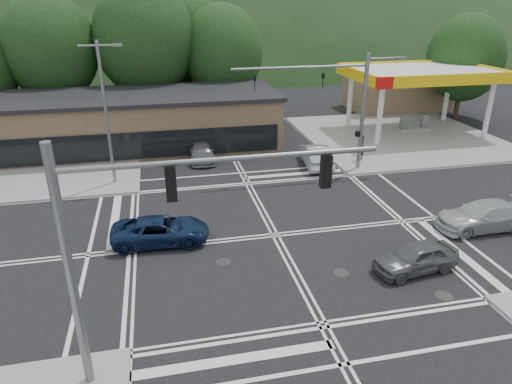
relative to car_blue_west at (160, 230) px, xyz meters
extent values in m
plane|color=black|center=(5.75, -0.50, -0.66)|extent=(120.00, 120.00, 0.00)
cube|color=gray|center=(20.75, 14.50, -0.59)|extent=(16.00, 16.00, 0.15)
cube|color=gray|center=(-9.25, 14.50, -0.59)|extent=(16.00, 16.00, 0.15)
cylinder|color=silver|center=(17.75, 12.50, 1.84)|extent=(0.44, 0.44, 5.00)
cylinder|color=silver|center=(17.75, 18.50, 1.84)|extent=(0.44, 0.44, 5.00)
cylinder|color=silver|center=(27.75, 12.50, 1.84)|extent=(0.44, 0.44, 5.00)
cylinder|color=silver|center=(27.75, 18.50, 1.84)|extent=(0.44, 0.44, 5.00)
cube|color=silver|center=(22.75, 15.50, 4.64)|extent=(12.00, 8.00, 0.60)
cube|color=yellow|center=(22.75, 11.50, 4.64)|extent=(12.20, 0.25, 0.90)
cube|color=yellow|center=(22.75, 19.50, 4.64)|extent=(12.20, 0.25, 0.90)
cube|color=yellow|center=(16.75, 15.50, 4.64)|extent=(0.25, 8.20, 0.90)
cube|color=yellow|center=(28.75, 15.50, 4.64)|extent=(0.25, 8.20, 0.90)
cube|color=red|center=(17.25, 11.35, 4.64)|extent=(1.40, 0.12, 0.90)
cube|color=gray|center=(22.75, 15.50, -0.41)|extent=(3.00, 1.00, 0.30)
cube|color=slate|center=(21.75, 15.50, 0.29)|extent=(0.60, 0.50, 1.30)
cube|color=slate|center=(23.75, 15.50, 0.29)|extent=(0.60, 0.50, 1.30)
cube|color=#846B4F|center=(25.75, 24.50, 1.24)|extent=(10.00, 6.00, 3.80)
cube|color=brown|center=(-2.25, 16.50, 1.34)|extent=(24.00, 8.00, 4.00)
ellipsoid|color=#1D3718|center=(5.75, 89.50, -0.66)|extent=(252.00, 126.00, 140.00)
cylinder|color=#382619|center=(-8.25, 23.50, 1.76)|extent=(0.50, 0.50, 4.84)
ellipsoid|color=black|center=(-8.25, 23.50, 6.49)|extent=(8.00, 8.00, 9.20)
cylinder|color=#382619|center=(-0.25, 23.50, 1.98)|extent=(0.50, 0.50, 5.28)
ellipsoid|color=black|center=(-0.25, 23.50, 7.14)|extent=(9.00, 9.00, 10.35)
cylinder|color=#382619|center=(6.75, 23.50, 1.54)|extent=(0.50, 0.50, 4.40)
ellipsoid|color=black|center=(6.75, 23.50, 5.84)|extent=(7.60, 7.60, 8.74)
cylinder|color=#382619|center=(3.75, 27.50, 1.76)|extent=(0.50, 0.50, 4.84)
ellipsoid|color=black|center=(3.75, 27.50, 6.49)|extent=(8.40, 8.40, 9.66)
cylinder|color=#382619|center=(29.75, 19.50, 1.32)|extent=(0.50, 0.50, 3.96)
ellipsoid|color=black|center=(29.75, 19.50, 5.19)|extent=(7.20, 7.20, 8.28)
cylinder|color=slate|center=(-2.75, 8.50, 3.84)|extent=(0.20, 0.20, 9.00)
cylinder|color=slate|center=(-2.75, 8.50, 8.04)|extent=(2.20, 0.12, 0.12)
cube|color=slate|center=(-1.65, 8.50, 8.04)|extent=(0.60, 0.25, 0.15)
cylinder|color=slate|center=(13.95, 7.70, 3.34)|extent=(0.28, 0.28, 8.00)
cylinder|color=slate|center=(9.45, 7.70, 6.54)|extent=(9.00, 0.16, 0.16)
imported|color=black|center=(10.95, 7.70, 5.64)|extent=(0.16, 0.20, 1.00)
imported|color=black|center=(6.45, 7.70, 5.64)|extent=(0.16, 0.20, 1.00)
cylinder|color=slate|center=(15.15, 7.70, 6.94)|extent=(2.40, 0.12, 0.12)
cube|color=slate|center=(16.25, 7.70, 6.94)|extent=(0.70, 0.30, 0.15)
cube|color=black|center=(13.70, 7.70, 1.94)|extent=(0.25, 0.30, 0.35)
cylinder|color=slate|center=(-2.45, -8.70, 3.34)|extent=(0.28, 0.28, 8.00)
cylinder|color=slate|center=(2.05, -8.70, 6.54)|extent=(9.00, 0.16, 0.16)
cube|color=black|center=(0.55, -8.70, 5.94)|extent=(0.30, 0.25, 1.00)
cube|color=black|center=(5.05, -8.70, 5.94)|extent=(0.30, 0.25, 1.00)
imported|color=#0E1E40|center=(0.00, 0.00, 0.00)|extent=(4.88, 2.44, 1.33)
imported|color=#555759|center=(11.03, -5.00, 0.00)|extent=(4.09, 2.11, 1.33)
imported|color=#B1B4B8|center=(16.62, -2.09, 0.07)|extent=(5.05, 2.09, 1.46)
imported|color=#B7B9BF|center=(11.25, 9.05, 0.12)|extent=(2.16, 4.88, 1.56)
imported|color=#BBBBB6|center=(6.75, 15.08, 0.06)|extent=(2.25, 4.44, 1.45)
imported|color=slate|center=(3.32, 12.13, -0.02)|extent=(1.87, 4.46, 1.29)
imported|color=black|center=(14.75, 9.21, 0.43)|extent=(0.81, 0.69, 1.88)
camera|label=1|loc=(0.36, -20.51, 10.69)|focal=32.00mm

